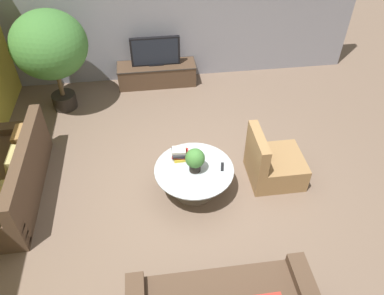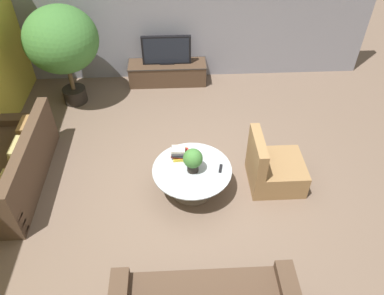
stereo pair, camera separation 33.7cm
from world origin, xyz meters
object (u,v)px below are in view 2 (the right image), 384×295
(media_console, at_px, (168,72))
(armchair_wicker, at_px, (273,169))
(coffee_table, at_px, (192,175))
(couch_by_wall, at_px, (15,169))
(potted_palm_tall, at_px, (62,41))
(potted_plant_tabletop, at_px, (193,160))
(television, at_px, (166,50))

(media_console, bearing_deg, armchair_wicker, -61.61)
(coffee_table, xyz_separation_m, armchair_wicker, (1.23, 0.12, -0.05))
(coffee_table, distance_m, couch_by_wall, 2.66)
(potted_palm_tall, xyz_separation_m, potted_plant_tabletop, (2.18, -2.48, -0.60))
(media_console, relative_size, potted_palm_tall, 0.85)
(television, distance_m, potted_plant_tabletop, 3.09)
(coffee_table, distance_m, armchair_wicker, 1.23)
(television, distance_m, potted_palm_tall, 1.98)
(media_console, relative_size, potted_plant_tabletop, 4.28)
(television, relative_size, potted_plant_tabletop, 2.60)
(media_console, distance_m, coffee_table, 3.07)
(coffee_table, bearing_deg, media_console, 96.64)
(television, bearing_deg, media_console, 90.00)
(couch_by_wall, relative_size, armchair_wicker, 2.48)
(potted_plant_tabletop, bearing_deg, coffee_table, 112.42)
(coffee_table, relative_size, potted_plant_tabletop, 3.06)
(television, relative_size, potted_palm_tall, 0.52)
(couch_by_wall, relative_size, potted_palm_tall, 1.13)
(armchair_wicker, height_order, potted_plant_tabletop, armchair_wicker)
(media_console, xyz_separation_m, armchair_wicker, (1.58, -2.93, 0.04))
(television, height_order, armchair_wicker, television)
(armchair_wicker, relative_size, potted_plant_tabletop, 2.30)
(potted_palm_tall, bearing_deg, television, 18.14)
(couch_by_wall, xyz_separation_m, potted_palm_tall, (0.47, 2.15, 0.98))
(coffee_table, bearing_deg, armchair_wicker, 5.64)
(coffee_table, height_order, potted_palm_tall, potted_palm_tall)
(coffee_table, xyz_separation_m, potted_plant_tabletop, (0.01, -0.02, 0.35))
(couch_by_wall, distance_m, potted_palm_tall, 2.41)
(potted_plant_tabletop, bearing_deg, armchair_wicker, 6.81)
(television, xyz_separation_m, couch_by_wall, (-2.29, -2.75, -0.45))
(television, xyz_separation_m, armchair_wicker, (1.58, -2.93, -0.46))
(media_console, distance_m, potted_plant_tabletop, 3.12)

